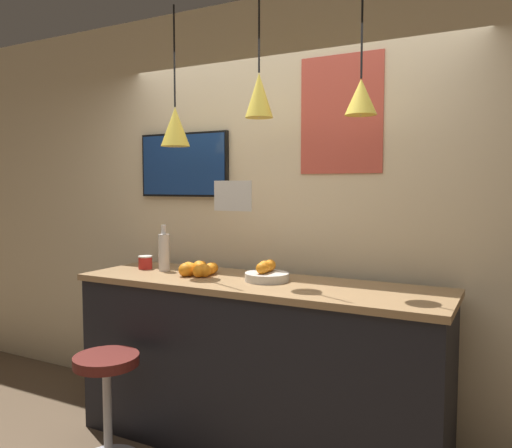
% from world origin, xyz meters
% --- Properties ---
extents(back_wall, '(8.00, 0.06, 2.90)m').
position_xyz_m(back_wall, '(0.00, 1.17, 1.45)').
color(back_wall, beige).
rests_on(back_wall, ground_plane).
extents(service_counter, '(2.31, 0.67, 1.04)m').
position_xyz_m(service_counter, '(0.00, 0.72, 0.52)').
color(service_counter, black).
rests_on(service_counter, ground_plane).
extents(bar_stool, '(0.38, 0.38, 0.65)m').
position_xyz_m(bar_stool, '(-0.67, 0.14, 0.46)').
color(bar_stool, '#B7B7BC').
rests_on(bar_stool, ground_plane).
extents(fruit_bowl, '(0.27, 0.27, 0.13)m').
position_xyz_m(fruit_bowl, '(0.05, 0.76, 1.09)').
color(fruit_bowl, beige).
rests_on(fruit_bowl, service_counter).
extents(orange_pile, '(0.23, 0.29, 0.09)m').
position_xyz_m(orange_pile, '(-0.43, 0.73, 1.08)').
color(orange_pile, orange).
rests_on(orange_pile, service_counter).
extents(juice_bottle, '(0.08, 0.08, 0.31)m').
position_xyz_m(juice_bottle, '(-0.73, 0.76, 1.18)').
color(juice_bottle, silver).
rests_on(juice_bottle, service_counter).
extents(spread_jar, '(0.10, 0.10, 0.09)m').
position_xyz_m(spread_jar, '(-0.89, 0.76, 1.09)').
color(spread_jar, red).
rests_on(spread_jar, service_counter).
extents(pendant_lamp_left, '(0.19, 0.19, 0.92)m').
position_xyz_m(pendant_lamp_left, '(-0.62, 0.76, 2.02)').
color(pendant_lamp_left, black).
extents(pendant_lamp_middle, '(0.17, 0.17, 0.77)m').
position_xyz_m(pendant_lamp_middle, '(0.00, 0.76, 2.17)').
color(pendant_lamp_middle, black).
extents(pendant_lamp_right, '(0.18, 0.18, 0.79)m').
position_xyz_m(pendant_lamp_right, '(0.62, 0.76, 2.11)').
color(pendant_lamp_right, black).
extents(mounted_tv, '(0.76, 0.04, 0.47)m').
position_xyz_m(mounted_tv, '(-0.81, 1.11, 1.78)').
color(mounted_tv, black).
extents(hanging_menu_board, '(0.24, 0.01, 0.17)m').
position_xyz_m(hanging_menu_board, '(-0.01, 0.46, 1.57)').
color(hanging_menu_board, white).
extents(wall_poster, '(0.54, 0.01, 0.74)m').
position_xyz_m(wall_poster, '(0.39, 1.13, 2.08)').
color(wall_poster, '#C64C3D').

